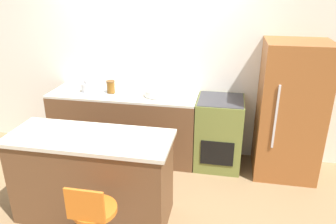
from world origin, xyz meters
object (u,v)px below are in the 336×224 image
(kettle, at_px, (88,86))
(mixing_bowl, at_px, (156,93))
(oven_range, at_px, (219,133))
(refrigerator, at_px, (290,111))

(kettle, xyz_separation_m, mixing_bowl, (0.95, 0.00, -0.04))
(oven_range, bearing_deg, mixing_bowl, -178.35)
(refrigerator, xyz_separation_m, mixing_bowl, (-1.69, 0.00, 0.13))
(oven_range, bearing_deg, kettle, -179.22)
(refrigerator, height_order, kettle, refrigerator)
(mixing_bowl, bearing_deg, refrigerator, -0.07)
(oven_range, xyz_separation_m, mixing_bowl, (-0.85, -0.02, 0.51))
(refrigerator, bearing_deg, kettle, 179.95)
(oven_range, distance_m, mixing_bowl, 0.99)
(oven_range, relative_size, mixing_bowl, 3.17)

